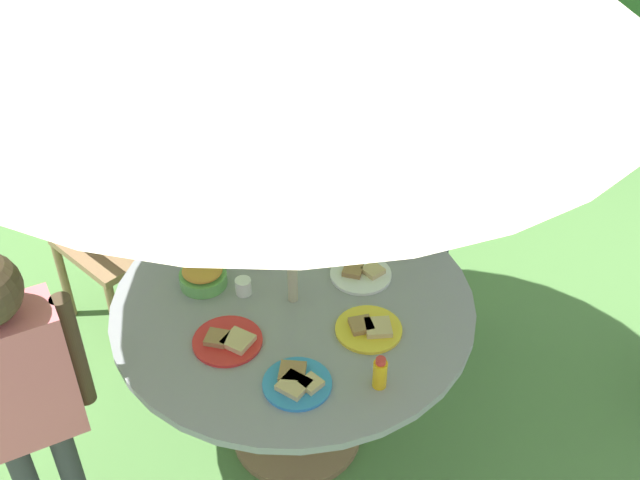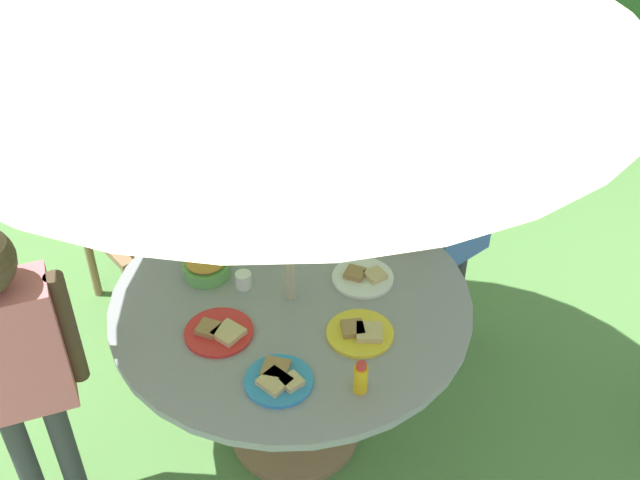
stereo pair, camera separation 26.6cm
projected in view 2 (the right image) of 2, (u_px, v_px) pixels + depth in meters
ground_plane at (295, 433)px, 3.22m from camera, size 10.00×10.00×0.02m
garden_table at (292, 332)px, 2.86m from camera, size 1.29×1.29×0.76m
wooden_chair at (136, 196)px, 3.60m from camera, size 0.67×0.68×0.99m
dome_tent at (326, 49)px, 4.58m from camera, size 2.51×2.51×1.40m
child_in_blue_shirt at (457, 211)px, 3.21m from camera, size 0.31×0.34×1.14m
child_in_grey_shirt at (155, 160)px, 3.29m from camera, size 0.40×0.36×1.35m
child_in_pink_shirt at (8, 349)px, 2.45m from camera, size 0.38×0.35×1.30m
snack_bowl at (206, 266)px, 2.83m from camera, size 0.17×0.17×0.09m
plate_near_right at (219, 332)px, 2.60m from camera, size 0.24×0.24×0.03m
plate_mid_right at (271, 241)px, 2.99m from camera, size 0.21×0.21×0.03m
plate_center_back at (279, 379)px, 2.43m from camera, size 0.22×0.22×0.03m
plate_back_edge at (363, 277)px, 2.82m from camera, size 0.23×0.23×0.03m
plate_far_left at (361, 332)px, 2.60m from camera, size 0.23×0.23×0.03m
juice_bottle_near_left at (361, 378)px, 2.38m from camera, size 0.05×0.05×0.12m
juice_bottle_far_right at (408, 227)px, 2.99m from camera, size 0.06×0.06×0.12m
juice_bottle_center_front at (374, 224)px, 3.01m from camera, size 0.05×0.05×0.12m
juice_bottle_mid_left at (367, 212)px, 3.06m from camera, size 0.06×0.06×0.13m
cup_near at (243, 280)px, 2.78m from camera, size 0.06×0.06×0.06m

